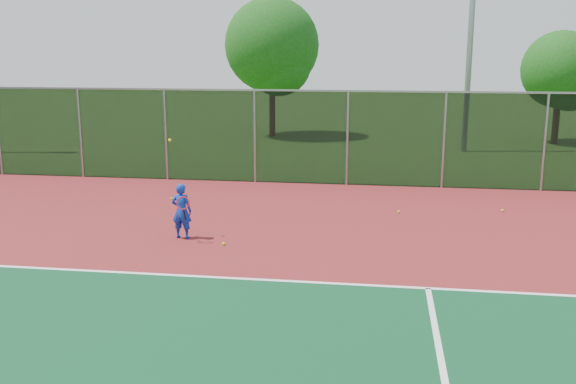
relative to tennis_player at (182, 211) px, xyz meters
name	(u,v)px	position (x,y,z in m)	size (l,w,h in m)	color
ground	(298,359)	(3.42, -5.46, -0.67)	(120.00, 120.00, 0.00)	#285A19
court_apron	(313,304)	(3.42, -3.46, -0.66)	(30.00, 20.00, 0.02)	maroon
fence_back	(347,137)	(3.42, 6.54, 0.89)	(30.00, 0.06, 3.03)	black
tennis_player	(182,211)	(0.00, 0.00, 0.00)	(0.59, 0.58, 2.30)	#1132A6
practice_ball_1	(502,210)	(7.78, 3.63, -0.62)	(0.07, 0.07, 0.07)	#DEEF1B
practice_ball_2	(224,244)	(1.08, -0.40, -0.62)	(0.07, 0.07, 0.07)	#DEEF1B
practice_ball_3	(184,203)	(-0.96, 3.22, -0.62)	(0.07, 0.07, 0.07)	#DEEF1B
practice_ball_5	(172,198)	(-1.49, 3.70, -0.62)	(0.07, 0.07, 0.07)	#DEEF1B
practice_ball_6	(399,212)	(5.02, 3.09, -0.62)	(0.07, 0.07, 0.07)	#DEEF1B
tree_back_left	(274,50)	(-0.85, 17.85, 3.58)	(4.62, 4.62, 6.79)	#3C2816
tree_back_mid	(563,73)	(12.54, 17.23, 2.55)	(3.50, 3.50, 5.14)	#3C2816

